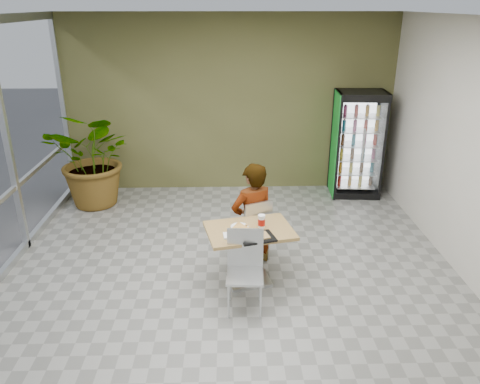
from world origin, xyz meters
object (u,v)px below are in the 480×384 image
seated_woman (252,223)px  potted_plant (96,158)px  dining_table (249,244)px  cafeteria_tray (257,238)px  chair_far (255,226)px  soda_cup (262,221)px  chair_near (245,263)px  beverage_fridge (358,144)px

seated_woman → potted_plant: bearing=-61.9°
dining_table → cafeteria_tray: 0.35m
seated_woman → cafeteria_tray: (0.01, -0.82, 0.21)m
cafeteria_tray → chair_far: bearing=87.8°
chair_far → seated_woman: seated_woman is taller
dining_table → potted_plant: (-2.52, 2.57, 0.32)m
chair_far → dining_table: bearing=54.5°
dining_table → chair_far: (0.11, 0.53, -0.00)m
dining_table → seated_woman: (0.07, 0.57, 0.02)m
cafeteria_tray → potted_plant: potted_plant is taller
dining_table → soda_cup: bearing=17.6°
dining_table → cafeteria_tray: size_ratio=2.87×
seated_woman → cafeteria_tray: 0.85m
seated_woman → dining_table: bearing=59.1°
chair_near → dining_table: bearing=84.6°
cafeteria_tray → soda_cup: bearing=76.0°
seated_woman → soda_cup: seated_woman is taller
cafeteria_tray → beverage_fridge: bearing=57.7°
dining_table → chair_near: (-0.07, -0.48, 0.02)m
chair_near → chair_far: bearing=83.1°
dining_table → chair_far: chair_far is taller
chair_far → cafeteria_tray: 0.82m
soda_cup → beverage_fridge: size_ratio=0.09×
chair_far → beverage_fridge: (1.99, 2.41, 0.42)m
potted_plant → chair_far: bearing=-37.7°
dining_table → seated_woman: size_ratio=0.69×
seated_woman → beverage_fridge: 3.15m
chair_far → beverage_fridge: 3.16m
chair_far → seated_woman: 0.06m
dining_table → soda_cup: size_ratio=7.17×
soda_cup → potted_plant: (-2.68, 2.52, 0.03)m
cafeteria_tray → potted_plant: size_ratio=0.24×
dining_table → seated_woman: bearing=83.4°
chair_near → soda_cup: chair_near is taller
potted_plant → beverage_fridge: bearing=4.7°
chair_far → seated_woman: (-0.04, 0.04, 0.02)m
potted_plant → dining_table: bearing=-45.5°
chair_near → beverage_fridge: size_ratio=0.50×
chair_near → seated_woman: 1.06m
seated_woman → cafeteria_tray: seated_woman is taller
soda_cup → cafeteria_tray: (-0.07, -0.30, -0.07)m
dining_table → potted_plant: 3.61m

